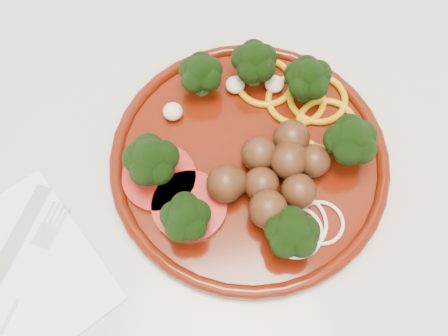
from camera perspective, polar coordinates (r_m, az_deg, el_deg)
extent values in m
cube|color=silver|center=(0.99, -10.05, -13.09)|extent=(2.40, 0.60, 0.87)
cube|color=#BCB9B2|center=(0.57, -17.21, -3.46)|extent=(2.40, 0.60, 0.03)
cylinder|color=#430E04|center=(0.54, 2.88, 0.91)|extent=(0.30, 0.30, 0.01)
torus|color=#430E04|center=(0.54, 2.91, 1.19)|extent=(0.30, 0.30, 0.01)
sphere|color=#4F2713|center=(0.50, 4.30, -1.83)|extent=(0.04, 0.04, 0.04)
sphere|color=#4F2713|center=(0.51, 8.51, -2.60)|extent=(0.04, 0.04, 0.04)
sphere|color=#4F2713|center=(0.52, 10.25, 0.90)|extent=(0.04, 0.04, 0.04)
sphere|color=#4F2713|center=(0.49, 4.98, -4.98)|extent=(0.04, 0.04, 0.04)
sphere|color=#4F2713|center=(0.52, 7.27, 0.53)|extent=(0.04, 0.04, 0.04)
sphere|color=#4F2713|center=(0.53, 7.70, 3.39)|extent=(0.04, 0.04, 0.04)
sphere|color=#4F2713|center=(0.52, 4.05, 1.65)|extent=(0.04, 0.04, 0.04)
sphere|color=#4F2713|center=(0.50, 0.17, -1.83)|extent=(0.04, 0.04, 0.04)
sphere|color=#4F2713|center=(0.50, 0.77, -1.58)|extent=(0.04, 0.04, 0.04)
sphere|color=#4F2713|center=(0.52, 7.42, 0.91)|extent=(0.04, 0.04, 0.04)
torus|color=#B77B06|center=(0.58, 8.20, 7.72)|extent=(0.07, 0.07, 0.01)
torus|color=#B77B06|center=(0.56, 11.68, 4.89)|extent=(0.07, 0.07, 0.01)
torus|color=#B77B06|center=(0.59, 4.67, 9.80)|extent=(0.07, 0.07, 0.01)
torus|color=#B77B06|center=(0.58, 10.63, 7.83)|extent=(0.07, 0.07, 0.01)
cylinder|color=#720A07|center=(0.53, -7.41, -1.07)|extent=(0.08, 0.08, 0.01)
cylinder|color=#720A07|center=(0.51, -3.98, -4.38)|extent=(0.08, 0.08, 0.01)
torus|color=beige|center=(0.51, 8.13, -7.21)|extent=(0.06, 0.06, 0.00)
torus|color=beige|center=(0.52, 11.01, -6.13)|extent=(0.05, 0.05, 0.00)
torus|color=beige|center=(0.51, 8.14, -6.19)|extent=(0.07, 0.07, 0.00)
ellipsoid|color=#C6B793|center=(0.58, 1.28, 9.43)|extent=(0.02, 0.02, 0.02)
ellipsoid|color=#C6B793|center=(0.56, -5.86, 6.39)|extent=(0.02, 0.02, 0.02)
ellipsoid|color=#C6B793|center=(0.58, 5.77, 9.47)|extent=(0.02, 0.02, 0.02)
cube|color=white|center=(0.55, -23.72, -11.98)|extent=(0.23, 0.23, 0.00)
cube|color=silver|center=(0.55, -22.21, -6.83)|extent=(0.07, 0.10, 0.00)
cube|color=silver|center=(0.54, -19.72, -7.35)|extent=(0.03, 0.03, 0.00)
cube|color=silver|center=(0.54, -17.88, -5.52)|extent=(0.02, 0.02, 0.00)
cube|color=silver|center=(0.55, -18.38, -5.32)|extent=(0.02, 0.02, 0.00)
cube|color=silver|center=(0.55, -18.88, -5.13)|extent=(0.02, 0.02, 0.00)
cube|color=silver|center=(0.55, -19.37, -4.94)|extent=(0.02, 0.02, 0.00)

